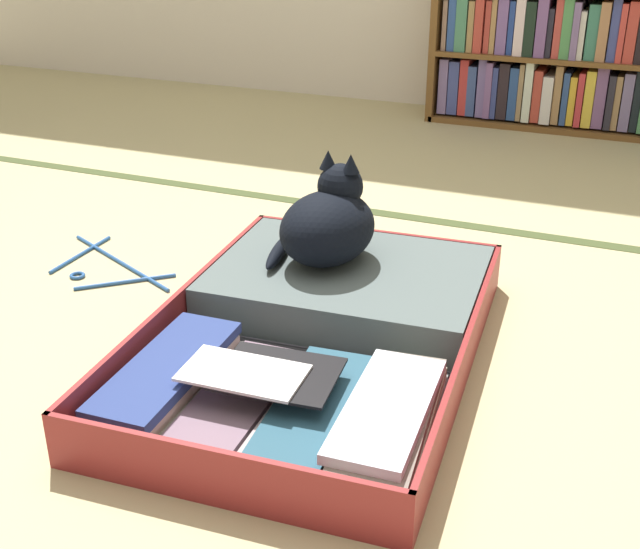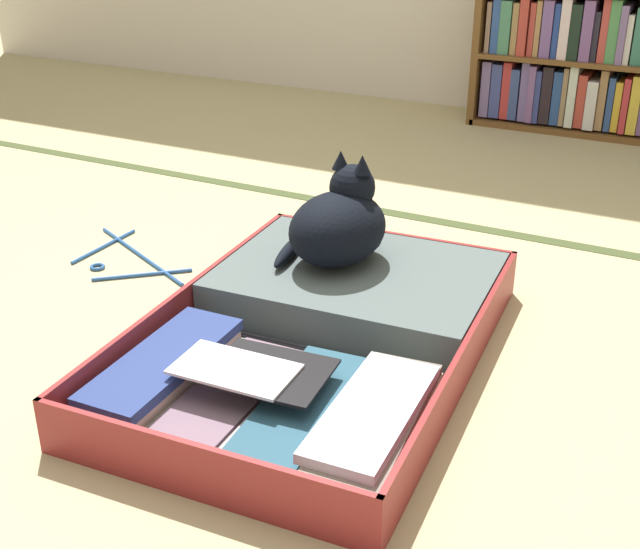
{
  "view_description": "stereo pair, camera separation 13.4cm",
  "coord_description": "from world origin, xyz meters",
  "px_view_note": "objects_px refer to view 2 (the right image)",
  "views": [
    {
      "loc": [
        0.72,
        -1.33,
        0.95
      ],
      "look_at": [
        0.14,
        0.09,
        0.21
      ],
      "focal_mm": 46.47,
      "sensor_mm": 36.0,
      "label": 1
    },
    {
      "loc": [
        0.84,
        -1.28,
        0.95
      ],
      "look_at": [
        0.14,
        0.09,
        0.21
      ],
      "focal_mm": 46.47,
      "sensor_mm": 36.0,
      "label": 2
    }
  ],
  "objects_px": {
    "bookshelf": "(633,32)",
    "black_cat": "(340,224)",
    "open_suitcase": "(329,327)",
    "clothes_hanger": "(127,259)"
  },
  "relations": [
    {
      "from": "open_suitcase",
      "to": "clothes_hanger",
      "type": "xyz_separation_m",
      "value": [
        -0.7,
        0.16,
        -0.04
      ]
    },
    {
      "from": "bookshelf",
      "to": "clothes_hanger",
      "type": "distance_m",
      "value": 2.2
    },
    {
      "from": "black_cat",
      "to": "clothes_hanger",
      "type": "relative_size",
      "value": 0.68
    },
    {
      "from": "clothes_hanger",
      "to": "bookshelf",
      "type": "bearing_deg",
      "value": 62.58
    },
    {
      "from": "open_suitcase",
      "to": "clothes_hanger",
      "type": "height_order",
      "value": "open_suitcase"
    },
    {
      "from": "open_suitcase",
      "to": "bookshelf",
      "type": "bearing_deg",
      "value": 82.05
    },
    {
      "from": "bookshelf",
      "to": "black_cat",
      "type": "xyz_separation_m",
      "value": [
        -0.36,
        -1.87,
        -0.2
      ]
    },
    {
      "from": "bookshelf",
      "to": "black_cat",
      "type": "relative_size",
      "value": 4.14
    },
    {
      "from": "open_suitcase",
      "to": "clothes_hanger",
      "type": "bearing_deg",
      "value": 167.1
    },
    {
      "from": "bookshelf",
      "to": "clothes_hanger",
      "type": "height_order",
      "value": "bookshelf"
    }
  ]
}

